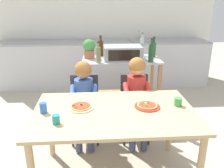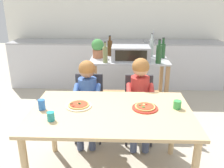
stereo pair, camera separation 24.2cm
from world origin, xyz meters
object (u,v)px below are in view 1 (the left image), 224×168
dining_chair_left (85,103)px  drinking_cup_blue (43,108)px  drinking_cup_green (178,102)px  kitchen_island_cart (121,78)px  bottle_squat_spirits (98,54)px  dining_table (114,119)px  potted_herb_plant (89,48)px  bottle_slim_sauce (142,47)px  child_in_blue_striped_shirt (84,93)px  child_in_red_shirt (137,90)px  bottle_tall_green_wine (151,52)px  toaster_oven (123,53)px  pizza_plate_red_rimmed (147,106)px  bottle_brown_beer (153,49)px  pizza_plate_cream (81,107)px  bottle_dark_olive_oil (101,48)px  dining_chair_right (135,102)px  drinking_cup_teal (56,119)px

dining_chair_left → drinking_cup_blue: drinking_cup_blue is taller
drinking_cup_blue → drinking_cup_green: bearing=3.0°
drinking_cup_green → drinking_cup_blue: bearing=-177.0°
kitchen_island_cart → drinking_cup_blue: size_ratio=11.38×
bottle_squat_spirits → dining_table: size_ratio=0.19×
potted_herb_plant → bottle_slim_sauce: bearing=6.8°
child_in_blue_striped_shirt → child_in_red_shirt: size_ratio=0.96×
bottle_tall_green_wine → drinking_cup_green: (0.03, -1.08, -0.24)m
toaster_oven → potted_herb_plant: size_ratio=1.93×
toaster_oven → drinking_cup_blue: 1.59m
bottle_tall_green_wine → child_in_blue_striped_shirt: bearing=-150.2°
bottle_tall_green_wine → dining_table: 1.34m
pizza_plate_red_rimmed → drinking_cup_green: (0.30, 0.01, 0.03)m
child_in_blue_striped_shirt → drinking_cup_blue: size_ratio=10.42×
kitchen_island_cart → child_in_blue_striped_shirt: bearing=-125.6°
kitchen_island_cart → bottle_brown_beer: 0.64m
child_in_blue_striped_shirt → bottle_tall_green_wine: bearing=29.8°
dining_table → pizza_plate_cream: (-0.31, 0.07, 0.10)m
bottle_brown_beer → drinking_cup_green: 1.41m
bottle_slim_sauce → drinking_cup_green: (0.08, -1.46, -0.25)m
bottle_dark_olive_oil → bottle_slim_sauce: bearing=-4.6°
bottle_squat_spirits → pizza_plate_red_rimmed: bearing=-68.4°
bottle_tall_green_wine → dining_chair_right: bottle_tall_green_wine is taller
dining_chair_right → drinking_cup_teal: same height
bottle_slim_sauce → bottle_dark_olive_oil: (-0.61, 0.05, -0.02)m
bottle_slim_sauce → child_in_blue_striped_shirt: size_ratio=0.34×
bottle_brown_beer → dining_table: bottle_brown_beer is taller
potted_herb_plant → drinking_cup_green: potted_herb_plant is taller
dining_chair_left → pizza_plate_cream: 0.73m
dining_chair_left → dining_chair_right: 0.62m
drinking_cup_teal → pizza_plate_red_rimmed: bearing=17.9°
pizza_plate_red_rimmed → drinking_cup_teal: 0.85m
dining_chair_right → child_in_red_shirt: bearing=-90.0°
bottle_tall_green_wine → dining_chair_right: size_ratio=0.40×
bottle_brown_beer → pizza_plate_cream: (-1.00, -1.38, -0.25)m
dining_table → pizza_plate_red_rimmed: (0.32, 0.05, 0.10)m
bottle_tall_green_wine → bottle_dark_olive_oil: bearing=147.3°
bottle_squat_spirits → dining_chair_right: (0.44, -0.43, -0.52)m
drinking_cup_green → pizza_plate_cream: bearing=179.5°
kitchen_island_cart → pizza_plate_cream: bearing=-111.9°
bottle_squat_spirits → bottle_dark_olive_oil: bottle_dark_olive_oil is taller
child_in_blue_striped_shirt → toaster_oven: bearing=52.5°
bottle_slim_sauce → child_in_red_shirt: 0.99m
bottle_squat_spirits → child_in_red_shirt: bearing=-51.1°
bottle_squat_spirits → pizza_plate_red_rimmed: size_ratio=1.18×
drinking_cup_blue → bottle_squat_spirits: bearing=66.2°
bottle_tall_green_wine → dining_chair_left: size_ratio=0.40×
bottle_tall_green_wine → drinking_cup_teal: bottle_tall_green_wine is taller
bottle_slim_sauce → pizza_plate_red_rimmed: 1.51m
dining_chair_right → pizza_plate_cream: size_ratio=3.35×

